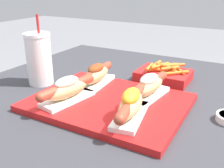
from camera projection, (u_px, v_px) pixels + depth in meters
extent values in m
cube|color=red|center=(109.00, 102.00, 0.74)|extent=(0.42, 0.33, 0.02)
cube|color=white|center=(68.00, 99.00, 0.73)|extent=(0.09, 0.17, 0.01)
ellipsoid|color=tan|center=(67.00, 90.00, 0.72)|extent=(0.07, 0.15, 0.04)
cylinder|color=#9E3D28|center=(67.00, 87.00, 0.72)|extent=(0.06, 0.18, 0.03)
sphere|color=#9E3D28|center=(40.00, 98.00, 0.65)|extent=(0.03, 0.03, 0.03)
sphere|color=#9E3D28|center=(89.00, 78.00, 0.78)|extent=(0.03, 0.03, 0.03)
ellipsoid|color=silver|center=(67.00, 82.00, 0.71)|extent=(0.05, 0.08, 0.03)
cube|color=white|center=(130.00, 115.00, 0.64)|extent=(0.09, 0.17, 0.01)
ellipsoid|color=tan|center=(131.00, 105.00, 0.63)|extent=(0.07, 0.15, 0.04)
cylinder|color=#9E3D28|center=(131.00, 102.00, 0.63)|extent=(0.06, 0.18, 0.03)
sphere|color=#9E3D28|center=(120.00, 119.00, 0.55)|extent=(0.03, 0.03, 0.03)
sphere|color=#9E3D28|center=(139.00, 89.00, 0.70)|extent=(0.03, 0.03, 0.03)
ellipsoid|color=gold|center=(131.00, 96.00, 0.62)|extent=(0.05, 0.08, 0.03)
cube|color=white|center=(96.00, 83.00, 0.84)|extent=(0.07, 0.16, 0.01)
ellipsoid|color=tan|center=(96.00, 75.00, 0.83)|extent=(0.06, 0.14, 0.04)
cylinder|color=#9E3D28|center=(96.00, 73.00, 0.83)|extent=(0.04, 0.18, 0.03)
sphere|color=#9E3D28|center=(82.00, 82.00, 0.76)|extent=(0.03, 0.03, 0.03)
sphere|color=#9E3D28|center=(108.00, 65.00, 0.91)|extent=(0.03, 0.03, 0.03)
ellipsoid|color=brown|center=(96.00, 68.00, 0.83)|extent=(0.05, 0.08, 0.03)
cube|color=white|center=(148.00, 95.00, 0.75)|extent=(0.08, 0.17, 0.01)
ellipsoid|color=tan|center=(149.00, 86.00, 0.74)|extent=(0.06, 0.15, 0.04)
cylinder|color=#9E3D28|center=(149.00, 84.00, 0.74)|extent=(0.05, 0.18, 0.03)
sphere|color=#9E3D28|center=(132.00, 94.00, 0.67)|extent=(0.03, 0.03, 0.03)
sphere|color=#9E3D28|center=(163.00, 75.00, 0.81)|extent=(0.03, 0.03, 0.03)
ellipsoid|color=silver|center=(149.00, 79.00, 0.73)|extent=(0.05, 0.08, 0.03)
cylinder|color=white|center=(39.00, 60.00, 0.88)|extent=(0.08, 0.08, 0.16)
cylinder|color=white|center=(37.00, 35.00, 0.85)|extent=(0.09, 0.09, 0.01)
cylinder|color=red|center=(38.00, 24.00, 0.83)|extent=(0.01, 0.01, 0.06)
cube|color=red|center=(164.00, 75.00, 0.93)|extent=(0.18, 0.14, 0.03)
cylinder|color=orange|center=(165.00, 66.00, 0.90)|extent=(0.08, 0.04, 0.01)
cylinder|color=orange|center=(180.00, 70.00, 0.91)|extent=(0.05, 0.06, 0.01)
cylinder|color=orange|center=(149.00, 67.00, 0.92)|extent=(0.02, 0.08, 0.01)
cylinder|color=orange|center=(166.00, 71.00, 0.90)|extent=(0.08, 0.02, 0.01)
cylinder|color=orange|center=(160.00, 66.00, 0.92)|extent=(0.04, 0.08, 0.01)
cylinder|color=orange|center=(170.00, 68.00, 0.89)|extent=(0.05, 0.06, 0.01)
cylinder|color=orange|center=(166.00, 65.00, 0.94)|extent=(0.08, 0.06, 0.01)
cylinder|color=orange|center=(156.00, 64.00, 0.94)|extent=(0.01, 0.08, 0.01)
cylinder|color=orange|center=(169.00, 66.00, 0.95)|extent=(0.06, 0.03, 0.01)
cylinder|color=orange|center=(156.00, 69.00, 0.92)|extent=(0.04, 0.06, 0.01)
cylinder|color=orange|center=(175.00, 65.00, 0.93)|extent=(0.06, 0.06, 0.01)
cylinder|color=orange|center=(177.00, 73.00, 0.88)|extent=(0.07, 0.07, 0.01)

